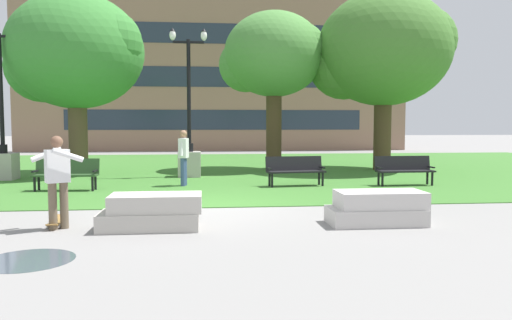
# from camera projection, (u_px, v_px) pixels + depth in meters

# --- Properties ---
(ground_plane) EXTENTS (140.00, 140.00, 0.00)m
(ground_plane) POSITION_uv_depth(u_px,v_px,m) (207.00, 208.00, 11.38)
(ground_plane) COLOR gray
(grass_lawn) EXTENTS (40.00, 20.00, 0.02)m
(grass_lawn) POSITION_uv_depth(u_px,v_px,m) (206.00, 169.00, 21.30)
(grass_lawn) COLOR #3D752D
(grass_lawn) RESTS_ON ground
(concrete_block_center) EXTENTS (1.86, 0.90, 0.64)m
(concrete_block_center) POSITION_uv_depth(u_px,v_px,m) (152.00, 212.00, 9.14)
(concrete_block_center) COLOR #B2ADA3
(concrete_block_center) RESTS_ON ground
(concrete_block_left) EXTENTS (1.82, 0.90, 0.64)m
(concrete_block_left) POSITION_uv_depth(u_px,v_px,m) (378.00, 208.00, 9.56)
(concrete_block_left) COLOR #BCB7B2
(concrete_block_left) RESTS_ON ground
(person_skateboarder) EXTENTS (0.98, 0.62, 1.71)m
(person_skateboarder) POSITION_uv_depth(u_px,v_px,m) (58.00, 176.00, 9.06)
(person_skateboarder) COLOR brown
(person_skateboarder) RESTS_ON ground
(skateboard) EXTENTS (0.33, 1.04, 0.14)m
(skateboard) POSITION_uv_depth(u_px,v_px,m) (56.00, 221.00, 9.42)
(skateboard) COLOR olive
(skateboard) RESTS_ON ground
(puddle) EXTENTS (1.30, 1.30, 0.01)m
(puddle) POSITION_uv_depth(u_px,v_px,m) (27.00, 260.00, 7.04)
(puddle) COLOR #47515B
(puddle) RESTS_ON ground
(park_bench_near_left) EXTENTS (1.85, 0.74, 0.90)m
(park_bench_near_left) POSITION_uv_depth(u_px,v_px,m) (295.00, 169.00, 15.33)
(park_bench_near_left) COLOR black
(park_bench_near_left) RESTS_ON grass_lawn
(park_bench_near_right) EXTENTS (1.81, 0.58, 0.90)m
(park_bench_near_right) POSITION_uv_depth(u_px,v_px,m) (404.00, 168.00, 15.50)
(park_bench_near_right) COLOR black
(park_bench_near_right) RESTS_ON grass_lawn
(park_bench_far_left) EXTENTS (1.82, 0.60, 0.90)m
(park_bench_far_left) POSITION_uv_depth(u_px,v_px,m) (66.00, 172.00, 14.29)
(park_bench_far_left) COLOR #284723
(park_bench_far_left) RESTS_ON grass_lawn
(lamp_post_left) EXTENTS (1.32, 0.80, 5.30)m
(lamp_post_left) POSITION_uv_depth(u_px,v_px,m) (189.00, 147.00, 17.98)
(lamp_post_left) COLOR #ADA89E
(lamp_post_left) RESTS_ON grass_lawn
(lamp_post_center) EXTENTS (1.32, 0.80, 5.34)m
(lamp_post_center) POSITION_uv_depth(u_px,v_px,m) (3.00, 148.00, 16.99)
(lamp_post_center) COLOR #ADA89E
(lamp_post_center) RESTS_ON grass_lawn
(tree_near_right) EXTENTS (5.71, 5.44, 7.26)m
(tree_near_right) POSITION_uv_depth(u_px,v_px,m) (382.00, 51.00, 20.34)
(tree_near_right) COLOR #4C3823
(tree_near_right) RESTS_ON grass_lawn
(tree_far_right) EXTENTS (4.35, 4.14, 6.54)m
(tree_far_right) POSITION_uv_depth(u_px,v_px,m) (273.00, 56.00, 20.67)
(tree_far_right) COLOR #4C3823
(tree_far_right) RESTS_ON grass_lawn
(tree_far_left) EXTENTS (5.24, 5.00, 6.71)m
(tree_far_left) POSITION_uv_depth(u_px,v_px,m) (74.00, 54.00, 18.52)
(tree_far_left) COLOR brown
(tree_far_left) RESTS_ON grass_lawn
(person_bystander_near_lawn) EXTENTS (0.31, 0.62, 1.71)m
(person_bystander_near_lawn) POSITION_uv_depth(u_px,v_px,m) (184.00, 154.00, 15.31)
(person_bystander_near_lawn) COLOR #384C7A
(person_bystander_near_lawn) RESTS_ON grass_lawn
(building_facade_distant) EXTENTS (27.69, 1.03, 11.29)m
(building_facade_distant) POSITION_uv_depth(u_px,v_px,m) (216.00, 71.00, 35.35)
(building_facade_distant) COLOR #8E6B56
(building_facade_distant) RESTS_ON ground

